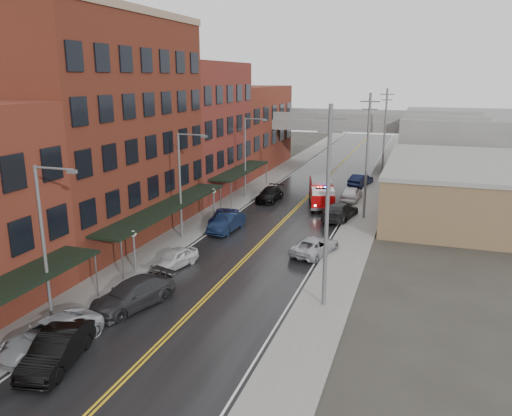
% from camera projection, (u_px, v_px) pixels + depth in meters
% --- Properties ---
extents(road, '(11.00, 160.00, 0.02)m').
position_uv_depth(road, '(278.00, 226.00, 46.04)').
color(road, black).
rests_on(road, ground).
extents(sidewalk_left, '(3.00, 160.00, 0.15)m').
position_uv_depth(sidewalk_left, '(206.00, 219.00, 48.27)').
color(sidewalk_left, slate).
rests_on(sidewalk_left, ground).
extents(sidewalk_right, '(3.00, 160.00, 0.15)m').
position_uv_depth(sidewalk_right, '(358.00, 233.00, 43.78)').
color(sidewalk_right, slate).
rests_on(sidewalk_right, ground).
extents(curb_left, '(0.30, 160.00, 0.15)m').
position_uv_depth(curb_left, '(221.00, 220.00, 47.77)').
color(curb_left, gray).
rests_on(curb_left, ground).
extents(curb_right, '(0.30, 160.00, 0.15)m').
position_uv_depth(curb_right, '(339.00, 232.00, 44.28)').
color(curb_right, gray).
rests_on(curb_right, ground).
extents(brick_building_b, '(9.00, 20.00, 18.00)m').
position_uv_depth(brick_building_b, '(102.00, 131.00, 41.43)').
color(brick_building_b, '#612A19').
rests_on(brick_building_b, ground).
extents(brick_building_c, '(9.00, 15.00, 15.00)m').
position_uv_depth(brick_building_c, '(194.00, 129.00, 57.84)').
color(brick_building_c, maroon).
rests_on(brick_building_c, ground).
extents(brick_building_far, '(9.00, 20.00, 12.00)m').
position_uv_depth(brick_building_far, '(245.00, 128.00, 74.26)').
color(brick_building_far, maroon).
rests_on(brick_building_far, ground).
extents(tan_building, '(14.00, 22.00, 5.00)m').
position_uv_depth(tan_building, '(460.00, 190.00, 49.64)').
color(tan_building, brown).
rests_on(tan_building, ground).
extents(right_far_block, '(18.00, 30.00, 8.00)m').
position_uv_depth(right_far_block, '(464.00, 140.00, 76.13)').
color(right_far_block, slate).
rests_on(right_far_block, ground).
extents(awning_1, '(2.60, 18.00, 3.09)m').
position_uv_depth(awning_1, '(168.00, 207.00, 41.17)').
color(awning_1, black).
rests_on(awning_1, ground).
extents(awning_2, '(2.60, 13.00, 3.09)m').
position_uv_depth(awning_2, '(241.00, 170.00, 57.21)').
color(awning_2, black).
rests_on(awning_2, ground).
extents(globe_lamp_1, '(0.44, 0.44, 3.12)m').
position_uv_depth(globe_lamp_1, '(134.00, 242.00, 34.60)').
color(globe_lamp_1, '#59595B').
rests_on(globe_lamp_1, ground).
extents(globe_lamp_2, '(0.44, 0.44, 3.12)m').
position_uv_depth(globe_lamp_2, '(214.00, 197.00, 47.42)').
color(globe_lamp_2, '#59595B').
rests_on(globe_lamp_2, ground).
extents(street_lamp_0, '(2.64, 0.22, 9.00)m').
position_uv_depth(street_lamp_0, '(46.00, 236.00, 26.58)').
color(street_lamp_0, '#59595B').
rests_on(street_lamp_0, ground).
extents(street_lamp_1, '(2.64, 0.22, 9.00)m').
position_uv_depth(street_lamp_1, '(183.00, 179.00, 41.24)').
color(street_lamp_1, '#59595B').
rests_on(street_lamp_1, ground).
extents(street_lamp_2, '(2.64, 0.22, 9.00)m').
position_uv_depth(street_lamp_2, '(247.00, 152.00, 55.90)').
color(street_lamp_2, '#59595B').
rests_on(street_lamp_2, ground).
extents(utility_pole_0, '(1.80, 0.24, 12.00)m').
position_uv_depth(utility_pole_0, '(327.00, 205.00, 28.47)').
color(utility_pole_0, '#59595B').
rests_on(utility_pole_0, ground).
extents(utility_pole_1, '(1.80, 0.24, 12.00)m').
position_uv_depth(utility_pole_1, '(367.00, 155.00, 46.79)').
color(utility_pole_1, '#59595B').
rests_on(utility_pole_1, ground).
extents(utility_pole_2, '(1.80, 0.24, 12.00)m').
position_uv_depth(utility_pole_2, '(385.00, 133.00, 65.12)').
color(utility_pole_2, '#59595B').
rests_on(utility_pole_2, ground).
extents(overpass, '(40.00, 10.00, 7.50)m').
position_uv_depth(overpass, '(338.00, 128.00, 73.83)').
color(overpass, slate).
rests_on(overpass, ground).
extents(fire_truck, '(4.41, 7.82, 2.73)m').
position_uv_depth(fire_truck, '(321.00, 192.00, 53.33)').
color(fire_truck, '#A30708').
rests_on(fire_truck, ground).
extents(parked_car_left_1, '(2.78, 5.25, 1.65)m').
position_uv_depth(parked_car_left_1, '(57.00, 349.00, 23.79)').
color(parked_car_left_1, black).
rests_on(parked_car_left_1, ground).
extents(parked_car_left_2, '(3.51, 5.78, 1.50)m').
position_uv_depth(parked_car_left_2, '(50.00, 335.00, 25.22)').
color(parked_car_left_2, '#ABADB3').
rests_on(parked_car_left_2, ground).
extents(parked_car_left_3, '(3.94, 6.09, 1.64)m').
position_uv_depth(parked_car_left_3, '(133.00, 294.00, 29.82)').
color(parked_car_left_3, '#2A2A2D').
rests_on(parked_car_left_3, ground).
extents(parked_car_left_4, '(2.53, 4.29, 1.37)m').
position_uv_depth(parked_car_left_4, '(175.00, 258.00, 36.07)').
color(parked_car_left_4, silver).
rests_on(parked_car_left_4, ground).
extents(parked_car_left_5, '(2.04, 4.96, 1.60)m').
position_uv_depth(parked_car_left_5, '(227.00, 222.00, 44.50)').
color(parked_car_left_5, '#0E1933').
rests_on(parked_car_left_5, ground).
extents(parked_car_left_6, '(3.11, 5.19, 1.35)m').
position_uv_depth(parked_car_left_6, '(224.00, 217.00, 46.53)').
color(parked_car_left_6, '#151C50').
rests_on(parked_car_left_6, ground).
extents(parked_car_left_7, '(2.19, 5.18, 1.49)m').
position_uv_depth(parked_car_left_7, '(270.00, 194.00, 55.39)').
color(parked_car_left_7, black).
rests_on(parked_car_left_7, ground).
extents(parked_car_right_0, '(3.59, 5.36, 1.37)m').
position_uv_depth(parked_car_right_0, '(315.00, 246.00, 38.71)').
color(parked_car_right_0, '#A6A8AF').
rests_on(parked_car_right_0, ground).
extents(parked_car_right_1, '(3.25, 6.00, 1.65)m').
position_uv_depth(parked_car_right_1, '(340.00, 211.00, 48.14)').
color(parked_car_right_1, black).
rests_on(parked_car_right_1, ground).
extents(parked_car_right_2, '(2.15, 4.91, 1.64)m').
position_uv_depth(parked_car_right_2, '(351.00, 194.00, 55.28)').
color(parked_car_right_2, white).
rests_on(parked_car_right_2, ground).
extents(parked_car_right_3, '(2.82, 4.95, 1.54)m').
position_uv_depth(parked_car_right_3, '(361.00, 180.00, 62.83)').
color(parked_car_right_3, black).
rests_on(parked_car_right_3, ground).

